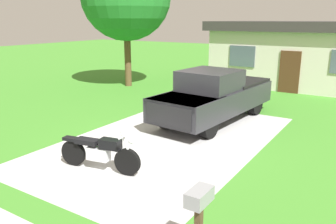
{
  "coord_description": "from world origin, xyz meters",
  "views": [
    {
      "loc": [
        5.37,
        -8.43,
        3.6
      ],
      "look_at": [
        -0.01,
        0.01,
        0.9
      ],
      "focal_mm": 36.81,
      "sensor_mm": 36.0,
      "label": 1
    }
  ],
  "objects_px": {
    "mailbox": "(199,207)",
    "neighbor_house": "(302,53)",
    "motorcycle": "(100,152)",
    "pickup_truck": "(216,95)"
  },
  "relations": [
    {
      "from": "mailbox",
      "to": "neighbor_house",
      "type": "relative_size",
      "value": 0.13
    },
    {
      "from": "neighbor_house",
      "to": "mailbox",
      "type": "bearing_deg",
      "value": -82.71
    },
    {
      "from": "motorcycle",
      "to": "pickup_truck",
      "type": "relative_size",
      "value": 0.38
    },
    {
      "from": "pickup_truck",
      "to": "mailbox",
      "type": "bearing_deg",
      "value": -66.88
    },
    {
      "from": "pickup_truck",
      "to": "neighbor_house",
      "type": "distance_m",
      "value": 9.12
    },
    {
      "from": "motorcycle",
      "to": "pickup_truck",
      "type": "bearing_deg",
      "value": 84.43
    },
    {
      "from": "neighbor_house",
      "to": "motorcycle",
      "type": "bearing_deg",
      "value": -96.08
    },
    {
      "from": "motorcycle",
      "to": "neighbor_house",
      "type": "distance_m",
      "value": 14.65
    },
    {
      "from": "motorcycle",
      "to": "neighbor_house",
      "type": "bearing_deg",
      "value": 83.92
    },
    {
      "from": "mailbox",
      "to": "neighbor_house",
      "type": "distance_m",
      "value": 16.41
    }
  ]
}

